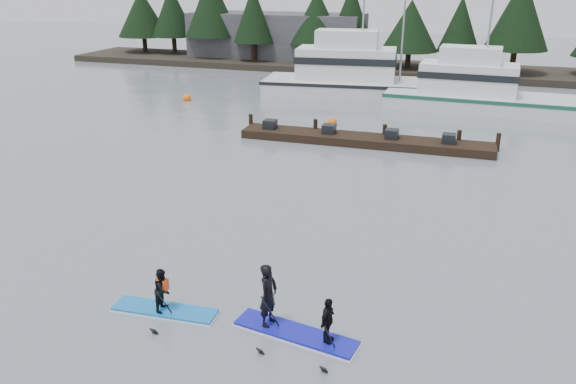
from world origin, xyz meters
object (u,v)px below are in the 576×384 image
(fishing_boat_medium, at_px, (485,102))
(paddleboard_solo, at_px, (164,297))
(fishing_boat_large, at_px, (364,86))
(floating_dock, at_px, (364,140))
(paddleboard_duo, at_px, (291,313))

(fishing_boat_medium, bearing_deg, paddleboard_solo, -104.14)
(fishing_boat_large, relative_size, floating_dock, 1.21)
(paddleboard_duo, bearing_deg, floating_dock, 104.08)
(paddleboard_solo, distance_m, paddleboard_duo, 3.69)
(fishing_boat_large, xyz_separation_m, paddleboard_solo, (0.63, -31.18, -0.23))
(fishing_boat_large, bearing_deg, fishing_boat_medium, -21.68)
(fishing_boat_large, relative_size, paddleboard_duo, 4.92)
(floating_dock, height_order, paddleboard_duo, paddleboard_duo)
(fishing_boat_large, xyz_separation_m, fishing_boat_medium, (8.87, -2.35, -0.10))
(fishing_boat_large, xyz_separation_m, floating_dock, (2.64, -13.08, -0.47))
(fishing_boat_large, height_order, floating_dock, fishing_boat_large)
(fishing_boat_medium, relative_size, paddleboard_duo, 4.17)
(fishing_boat_large, distance_m, paddleboard_duo, 31.33)
(fishing_boat_large, bearing_deg, floating_dock, -85.46)
(fishing_boat_large, height_order, fishing_boat_medium, fishing_boat_large)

